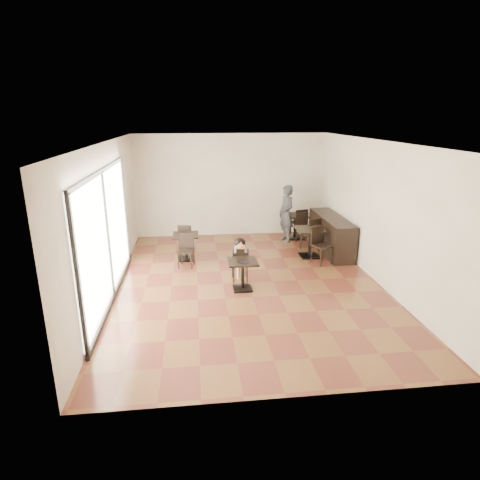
{
  "coord_description": "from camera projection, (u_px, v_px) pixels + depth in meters",
  "views": [
    {
      "loc": [
        -1.17,
        -8.53,
        3.74
      ],
      "look_at": [
        -0.17,
        0.15,
        1.0
      ],
      "focal_mm": 30.0,
      "sensor_mm": 36.0,
      "label": 1
    }
  ],
  "objects": [
    {
      "name": "ceiling",
      "position": [
        249.0,
        142.0,
        8.37
      ],
      "size": [
        6.0,
        8.0,
        0.01
      ],
      "primitive_type": "cube",
      "color": "silver",
      "rests_on": "floor"
    },
    {
      "name": "wall_left",
      "position": [
        109.0,
        220.0,
        8.52
      ],
      "size": [
        0.01,
        8.0,
        3.2
      ],
      "primitive_type": "cube",
      "color": "white",
      "rests_on": "floor"
    },
    {
      "name": "cafe_table_back",
      "position": [
        295.0,
        226.0,
        12.58
      ],
      "size": [
        0.88,
        0.88,
        0.76
      ],
      "primitive_type": null,
      "rotation": [
        0.0,
        0.0,
        0.26
      ],
      "color": "black",
      "rests_on": "floor"
    },
    {
      "name": "service_counter",
      "position": [
        331.0,
        234.0,
        11.36
      ],
      "size": [
        0.6,
        2.4,
        1.0
      ],
      "primitive_type": "cube",
      "color": "black",
      "rests_on": "floor"
    },
    {
      "name": "child_table",
      "position": [
        243.0,
        275.0,
        8.88
      ],
      "size": [
        0.64,
        0.64,
        0.68
      ],
      "primitive_type": null,
      "color": "black",
      "rests_on": "floor"
    },
    {
      "name": "chair_back_b",
      "position": [
        305.0,
        229.0,
        12.05
      ],
      "size": [
        0.5,
        0.5,
        0.92
      ],
      "primitive_type": null,
      "rotation": [
        0.0,
        0.0,
        0.26
      ],
      "color": "black",
      "rests_on": "floor"
    },
    {
      "name": "pizza_slice",
      "position": [
        241.0,
        246.0,
        9.06
      ],
      "size": [
        0.24,
        0.18,
        0.06
      ],
      "primitive_type": null,
      "color": "#DCC771",
      "rests_on": "child"
    },
    {
      "name": "cafe_table_mid",
      "position": [
        310.0,
        243.0,
        10.93
      ],
      "size": [
        1.01,
        1.01,
        0.8
      ],
      "primitive_type": null,
      "rotation": [
        0.0,
        0.0,
        0.44
      ],
      "color": "black",
      "rests_on": "floor"
    },
    {
      "name": "chair_back_a",
      "position": [
        298.0,
        223.0,
        12.74
      ],
      "size": [
        0.5,
        0.5,
        0.92
      ],
      "primitive_type": null,
      "rotation": [
        0.0,
        0.0,
        3.4
      ],
      "color": "black",
      "rests_on": "floor"
    },
    {
      "name": "storefront_window",
      "position": [
        106.0,
        235.0,
        8.11
      ],
      "size": [
        0.04,
        4.5,
        2.6
      ],
      "primitive_type": "cube",
      "color": "white",
      "rests_on": "floor"
    },
    {
      "name": "wall_back",
      "position": [
        231.0,
        186.0,
        12.64
      ],
      "size": [
        6.0,
        0.01,
        3.2
      ],
      "primitive_type": "cube",
      "color": "white",
      "rests_on": "floor"
    },
    {
      "name": "wall_right",
      "position": [
        378.0,
        212.0,
        9.18
      ],
      "size": [
        0.01,
        8.0,
        3.2
      ],
      "primitive_type": "cube",
      "color": "white",
      "rests_on": "floor"
    },
    {
      "name": "plate",
      "position": [
        243.0,
        262.0,
        8.68
      ],
      "size": [
        0.23,
        0.23,
        0.01
      ],
      "primitive_type": "cylinder",
      "color": "black",
      "rests_on": "child_table"
    },
    {
      "name": "chair_mid_a",
      "position": [
        310.0,
        234.0,
        11.44
      ],
      "size": [
        0.58,
        0.58,
        0.96
      ],
      "primitive_type": null,
      "rotation": [
        0.0,
        0.0,
        3.58
      ],
      "color": "black",
      "rests_on": "floor"
    },
    {
      "name": "chair_left_a",
      "position": [
        186.0,
        238.0,
        11.23
      ],
      "size": [
        0.45,
        0.45,
        0.85
      ],
      "primitive_type": null,
      "rotation": [
        0.0,
        0.0,
        2.94
      ],
      "color": "black",
      "rests_on": "floor"
    },
    {
      "name": "child",
      "position": [
        240.0,
        259.0,
        9.35
      ],
      "size": [
        0.37,
        0.51,
        1.03
      ],
      "primitive_type": null,
      "color": "slate",
      "rests_on": "child_chair"
    },
    {
      "name": "chair_left_b",
      "position": [
        186.0,
        251.0,
        10.19
      ],
      "size": [
        0.45,
        0.45,
        0.85
      ],
      "primitive_type": null,
      "rotation": [
        0.0,
        0.0,
        -0.2
      ],
      "color": "black",
      "rests_on": "floor"
    },
    {
      "name": "floor",
      "position": [
        248.0,
        283.0,
        9.33
      ],
      "size": [
        6.0,
        8.0,
        0.01
      ],
      "primitive_type": "cube",
      "color": "brown",
      "rests_on": "ground"
    },
    {
      "name": "child_chair",
      "position": [
        240.0,
        263.0,
        9.38
      ],
      "size": [
        0.37,
        0.37,
        0.82
      ],
      "primitive_type": null,
      "rotation": [
        0.0,
        0.0,
        3.14
      ],
      "color": "black",
      "rests_on": "floor"
    },
    {
      "name": "adult_patron",
      "position": [
        286.0,
        214.0,
        12.11
      ],
      "size": [
        0.57,
        0.72,
        1.75
      ],
      "primitive_type": "imported",
      "rotation": [
        0.0,
        0.0,
        -1.31
      ],
      "color": "#393A3F",
      "rests_on": "floor"
    },
    {
      "name": "cafe_table_left",
      "position": [
        186.0,
        247.0,
        10.73
      ],
      "size": [
        0.79,
        0.79,
        0.7
      ],
      "primitive_type": null,
      "rotation": [
        0.0,
        0.0,
        -0.2
      ],
      "color": "black",
      "rests_on": "floor"
    },
    {
      "name": "chair_mid_b",
      "position": [
        322.0,
        246.0,
        10.4
      ],
      "size": [
        0.58,
        0.58,
        0.96
      ],
      "primitive_type": null,
      "rotation": [
        0.0,
        0.0,
        0.44
      ],
      "color": "black",
      "rests_on": "floor"
    },
    {
      "name": "wall_front",
      "position": [
        291.0,
        292.0,
        5.06
      ],
      "size": [
        6.0,
        0.01,
        3.2
      ],
      "primitive_type": "cube",
      "color": "white",
      "rests_on": "floor"
    }
  ]
}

